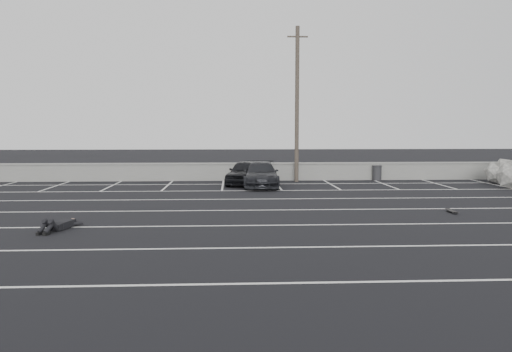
{
  "coord_description": "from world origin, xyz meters",
  "views": [
    {
      "loc": [
        -1.51,
        -15.65,
        3.07
      ],
      "look_at": [
        -0.44,
        6.2,
        1.0
      ],
      "focal_mm": 35.0,
      "sensor_mm": 36.0,
      "label": 1
    }
  ],
  "objects": [
    {
      "name": "ground",
      "position": [
        0.0,
        0.0,
        0.0
      ],
      "size": [
        120.0,
        120.0,
        0.0
      ],
      "primitive_type": "plane",
      "color": "black",
      "rests_on": "ground"
    },
    {
      "name": "stall_lines",
      "position": [
        -0.08,
        4.41,
        0.0
      ],
      "size": [
        36.0,
        20.05,
        0.01
      ],
      "color": "silver",
      "rests_on": "ground"
    },
    {
      "name": "car_right",
      "position": [
        0.04,
        10.76,
        0.65
      ],
      "size": [
        1.99,
        4.56,
        1.31
      ],
      "primitive_type": "imported",
      "rotation": [
        0.0,
        0.0,
        -0.04
      ],
      "color": "black",
      "rests_on": "ground"
    },
    {
      "name": "skateboard",
      "position": [
        6.56,
        2.04,
        0.06
      ],
      "size": [
        0.2,
        0.68,
        0.08
      ],
      "rotation": [
        0.0,
        0.0,
        -0.01
      ],
      "color": "black",
      "rests_on": "ground"
    },
    {
      "name": "seawall",
      "position": [
        0.0,
        14.0,
        0.55
      ],
      "size": [
        50.0,
        0.45,
        1.06
      ],
      "color": "gray",
      "rests_on": "ground"
    },
    {
      "name": "utility_pole",
      "position": [
        2.28,
        13.2,
        4.51
      ],
      "size": [
        1.19,
        0.24,
        8.9
      ],
      "color": "#4C4238",
      "rests_on": "ground"
    },
    {
      "name": "car_left",
      "position": [
        -0.74,
        11.81,
        0.68
      ],
      "size": [
        2.59,
        4.25,
        1.35
      ],
      "primitive_type": "imported",
      "rotation": [
        0.0,
        0.0,
        -0.27
      ],
      "color": "black",
      "rests_on": "ground"
    },
    {
      "name": "person",
      "position": [
        -6.71,
        -0.12,
        0.22
      ],
      "size": [
        1.99,
        2.68,
        0.45
      ],
      "primitive_type": null,
      "rotation": [
        0.0,
        0.0,
        -0.26
      ],
      "color": "black",
      "rests_on": "ground"
    },
    {
      "name": "trash_bin",
      "position": [
        7.16,
        13.6,
        0.46
      ],
      "size": [
        0.6,
        0.6,
        0.9
      ],
      "rotation": [
        0.0,
        0.0,
        0.01
      ],
      "color": "#2A2A2C",
      "rests_on": "ground"
    }
  ]
}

